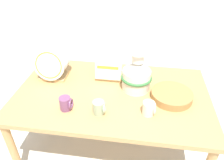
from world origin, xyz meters
TOP-DOWN VIEW (x-y plane):
  - ground_plane at (0.00, 0.00)m, footprint 14.00×14.00m
  - display_table at (0.00, 0.00)m, footprint 1.43×0.86m
  - ceramic_vase at (0.17, 0.07)m, footprint 0.23×0.23m
  - dish_rack_round_plates at (-0.50, 0.13)m, footprint 0.25×0.21m
  - dish_rack_square_plates at (-0.06, 0.22)m, footprint 0.21×0.19m
  - wicker_charger_stack at (0.43, -0.01)m, footprint 0.29×0.29m
  - mug_plum_glaze at (-0.28, -0.23)m, footprint 0.08×0.08m
  - mug_cream_glaze at (0.27, -0.20)m, footprint 0.08×0.08m
  - mug_sage_glaze at (-0.05, -0.24)m, footprint 0.08×0.08m

SIDE VIEW (x-z plane):
  - ground_plane at x=0.00m, z-range 0.00..0.00m
  - display_table at x=0.00m, z-range 0.24..0.82m
  - wicker_charger_stack at x=0.43m, z-range 0.59..0.64m
  - mug_plum_glaze at x=-0.28m, z-range 0.59..0.68m
  - mug_cream_glaze at x=0.27m, z-range 0.59..0.68m
  - mug_sage_glaze at x=-0.05m, z-range 0.59..0.68m
  - dish_rack_square_plates at x=-0.06m, z-range 0.55..0.77m
  - dish_rack_round_plates at x=-0.50m, z-range 0.57..0.84m
  - ceramic_vase at x=0.17m, z-range 0.56..0.87m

